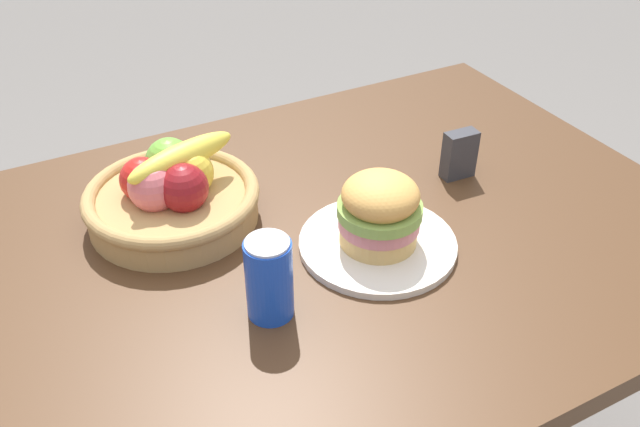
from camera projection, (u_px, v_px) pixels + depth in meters
name	position (u px, v px, depth m)	size (l,w,h in m)	color
dining_table	(287.00, 293.00, 1.14)	(1.40, 0.90, 0.75)	#4C301C
plate	(378.00, 244.00, 1.07)	(0.25, 0.25, 0.01)	silver
sandwich	(380.00, 210.00, 1.04)	(0.13, 0.13, 0.12)	#DBAD60
soda_can	(269.00, 278.00, 0.92)	(0.07, 0.07, 0.13)	blue
fruit_basket	(172.00, 193.00, 1.11)	(0.29, 0.29, 0.13)	tan
napkin_holder	(459.00, 154.00, 1.22)	(0.06, 0.03, 0.09)	#333338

